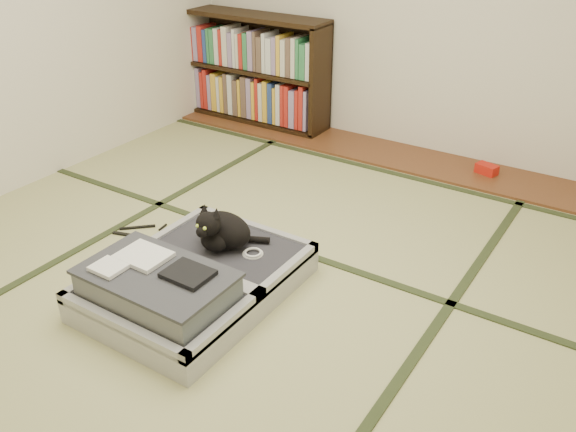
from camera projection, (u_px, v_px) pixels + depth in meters
The scene contains 9 objects.
floor at pixel (245, 281), 3.26m from camera, with size 4.50×4.50×0.00m, color tan.
wood_strip at pixel (398, 156), 4.73m from camera, with size 4.00×0.50×0.02m, color brown.
red_item at pixel (487, 169), 4.41m from camera, with size 0.15×0.09×0.07m, color red.
tatami_borders at pixel (294, 240), 3.62m from camera, with size 4.00×4.50×0.01m.
bookcase at pixel (255, 71), 5.24m from camera, with size 1.35×0.31×0.92m.
suitcase at pixel (190, 281), 3.06m from camera, with size 0.81×1.08×0.32m.
cat at pixel (221, 230), 3.21m from camera, with size 0.36×0.36×0.29m.
cable_coil at pixel (253, 253), 3.19m from camera, with size 0.11×0.11×0.03m.
hanger at pixel (149, 235), 3.67m from camera, with size 0.44×0.26×0.01m.
Camera 1 is at (1.66, -2.13, 1.87)m, focal length 38.00 mm.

